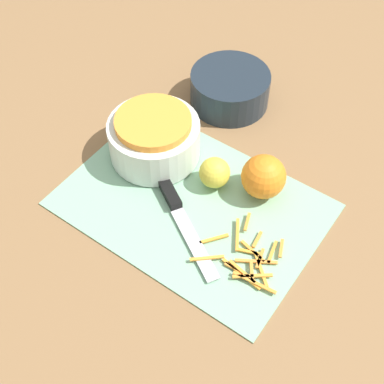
{
  "coord_description": "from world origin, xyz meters",
  "views": [
    {
      "loc": [
        0.32,
        -0.45,
        0.72
      ],
      "look_at": [
        0.0,
        0.0,
        0.04
      ],
      "focal_mm": 50.0,
      "sensor_mm": 36.0,
      "label": 1
    }
  ],
  "objects_px": {
    "bowl_speckled": "(154,137)",
    "lemon": "(215,173)",
    "bowl_dark": "(230,89)",
    "orange_left": "(264,177)",
    "knife": "(171,198)"
  },
  "relations": [
    {
      "from": "bowl_dark",
      "to": "orange_left",
      "type": "distance_m",
      "value": 0.24
    },
    {
      "from": "knife",
      "to": "bowl_dark",
      "type": "bearing_deg",
      "value": 132.96
    },
    {
      "from": "bowl_dark",
      "to": "knife",
      "type": "distance_m",
      "value": 0.28
    },
    {
      "from": "orange_left",
      "to": "bowl_dark",
      "type": "bearing_deg",
      "value": 136.46
    },
    {
      "from": "knife",
      "to": "lemon",
      "type": "height_order",
      "value": "lemon"
    },
    {
      "from": "bowl_speckled",
      "to": "bowl_dark",
      "type": "distance_m",
      "value": 0.2
    },
    {
      "from": "orange_left",
      "to": "bowl_speckled",
      "type": "bearing_deg",
      "value": -170.0
    },
    {
      "from": "bowl_speckled",
      "to": "orange_left",
      "type": "relative_size",
      "value": 2.15
    },
    {
      "from": "orange_left",
      "to": "lemon",
      "type": "distance_m",
      "value": 0.08
    },
    {
      "from": "bowl_speckled",
      "to": "lemon",
      "type": "bearing_deg",
      "value": 1.77
    },
    {
      "from": "bowl_speckled",
      "to": "bowl_dark",
      "type": "relative_size",
      "value": 1.05
    },
    {
      "from": "knife",
      "to": "orange_left",
      "type": "height_order",
      "value": "orange_left"
    },
    {
      "from": "bowl_dark",
      "to": "orange_left",
      "type": "relative_size",
      "value": 2.04
    },
    {
      "from": "knife",
      "to": "lemon",
      "type": "distance_m",
      "value": 0.09
    },
    {
      "from": "bowl_speckled",
      "to": "lemon",
      "type": "height_order",
      "value": "bowl_speckled"
    }
  ]
}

